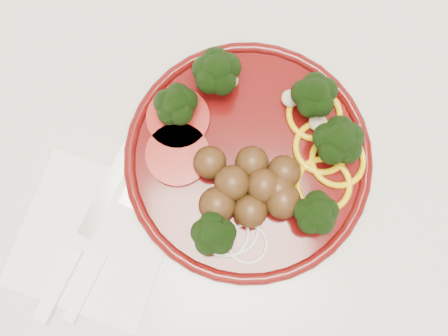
{
  "coord_description": "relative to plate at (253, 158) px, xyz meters",
  "views": [
    {
      "loc": [
        0.18,
        1.59,
        1.49
      ],
      "look_at": [
        0.2,
        1.71,
        0.92
      ],
      "focal_mm": 40.0,
      "sensor_mm": 36.0,
      "label": 1
    }
  ],
  "objects": [
    {
      "name": "fork",
      "position": [
        -0.2,
        -0.1,
        -0.01
      ],
      "size": [
        0.12,
        0.18,
        0.01
      ],
      "rotation": [
        0.0,
        0.0,
        1.02
      ],
      "color": "white",
      "rests_on": "napkin"
    },
    {
      "name": "napkin",
      "position": [
        -0.2,
        -0.07,
        -0.02
      ],
      "size": [
        0.23,
        0.23,
        0.0
      ],
      "primitive_type": "cube",
      "rotation": [
        0.0,
        0.0,
        1.12
      ],
      "color": "white",
      "rests_on": "counter"
    },
    {
      "name": "plate",
      "position": [
        0.0,
        0.0,
        0.0
      ],
      "size": [
        0.3,
        0.3,
        0.07
      ],
      "rotation": [
        0.0,
        0.0,
        -0.36
      ],
      "color": "#480808",
      "rests_on": "counter"
    },
    {
      "name": "counter",
      "position": [
        -0.23,
        -0.02,
        -0.47
      ],
      "size": [
        2.4,
        0.6,
        0.9
      ],
      "color": "silver",
      "rests_on": "ground"
    },
    {
      "name": "knife",
      "position": [
        -0.22,
        -0.08,
        -0.01
      ],
      "size": [
        0.13,
        0.2,
        0.01
      ],
      "rotation": [
        0.0,
        0.0,
        1.02
      ],
      "color": "silver",
      "rests_on": "napkin"
    }
  ]
}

